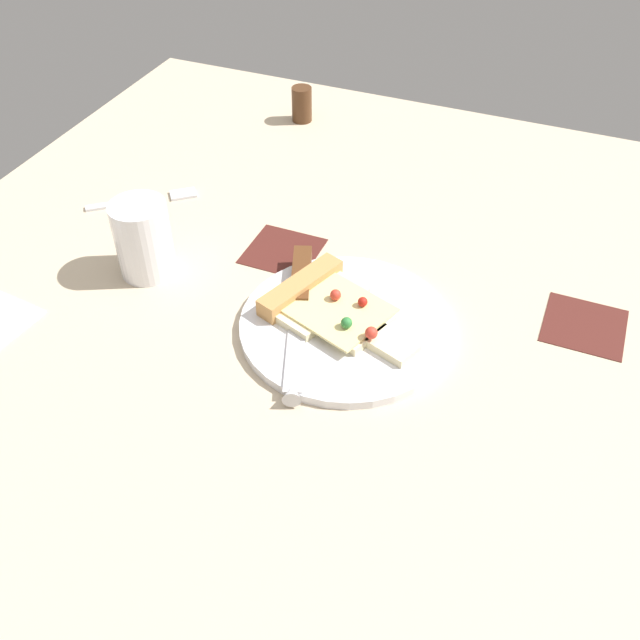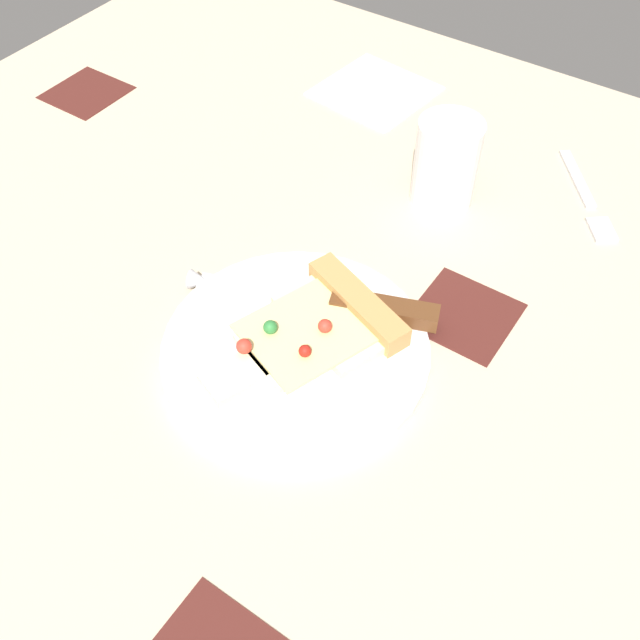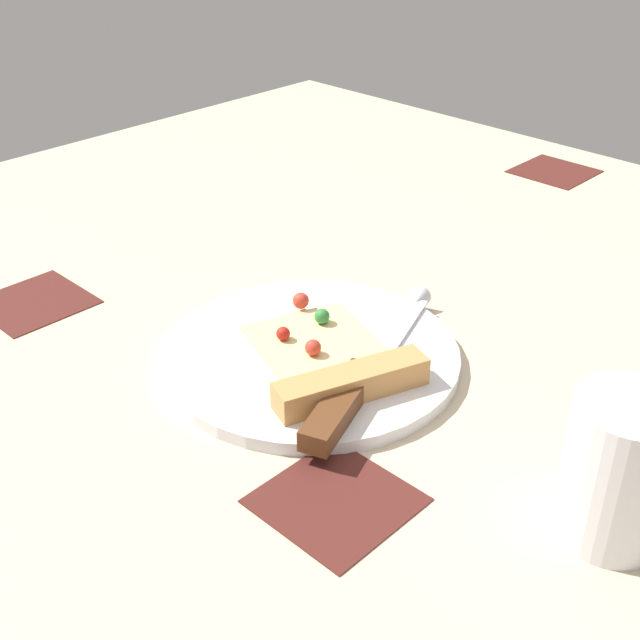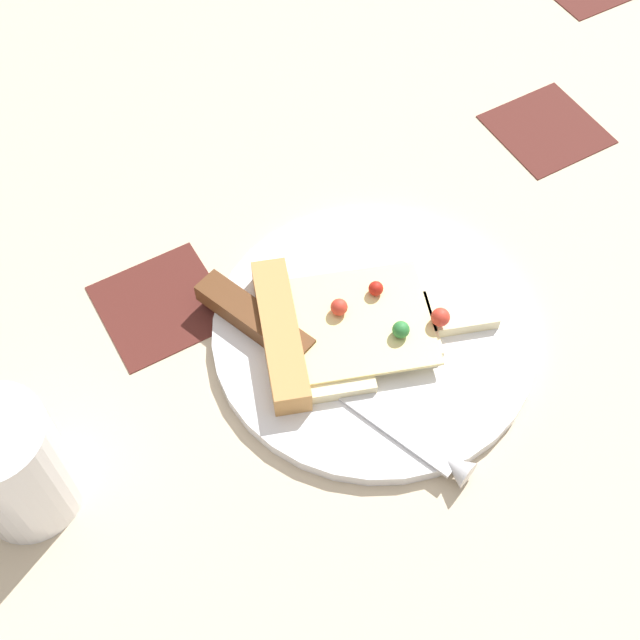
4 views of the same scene
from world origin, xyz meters
TOP-DOWN VIEW (x-y plane):
  - ground_plane at (0.02, 0.01)cm, footprint 120.23×120.23cm
  - plate at (-2.11, -1.95)cm, footprint 24.12×24.12cm
  - pizza_slice at (-2.95, -4.33)cm, footprint 14.14×19.01cm
  - knife at (-2.47, -7.89)cm, footprint 23.21×10.40cm
  - drinking_glass at (-2.74, -28.39)cm, footprint 6.82×6.82cm
  - fork at (-16.14, -37.10)cm, footprint 10.92×13.10cm
  - napkin at (14.26, -42.42)cm, footprint 14.39×14.39cm

SIDE VIEW (x-z plane):
  - ground_plane at x=0.02cm, z-range -3.00..0.00cm
  - napkin at x=14.26cm, z-range 0.00..0.40cm
  - fork at x=-16.14cm, z-range 0.00..0.80cm
  - plate at x=-2.11cm, z-range 0.00..1.09cm
  - knife at x=-2.47cm, z-range 0.47..2.92cm
  - pizza_slice at x=-2.95cm, z-range 0.55..3.24cm
  - drinking_glass at x=-2.74cm, z-range 0.00..9.60cm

